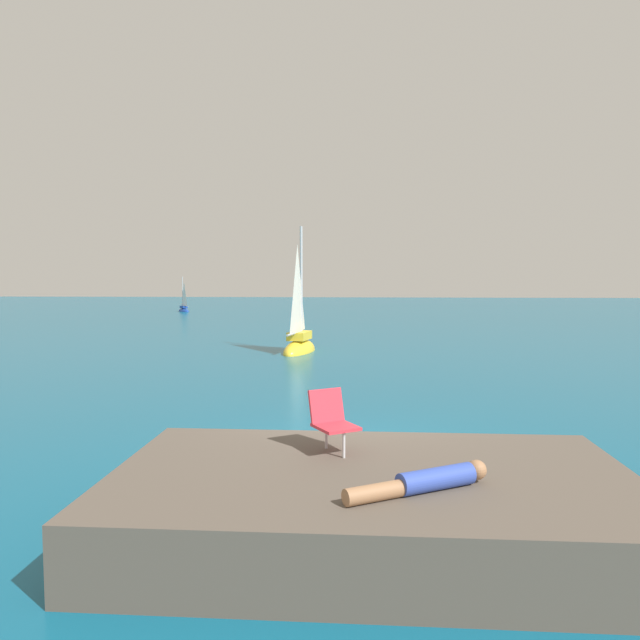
% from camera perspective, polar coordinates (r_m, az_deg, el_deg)
% --- Properties ---
extents(ground_plane, '(160.00, 160.00, 0.00)m').
position_cam_1_polar(ground_plane, '(10.78, 3.09, -12.53)').
color(ground_plane, '#0F5675').
extents(shore_ledge, '(6.13, 3.56, 0.82)m').
position_cam_1_polar(shore_ledge, '(7.35, 5.04, -17.30)').
color(shore_ledge, brown).
rests_on(shore_ledge, ground).
extents(boulder_seaward, '(0.77, 0.87, 0.59)m').
position_cam_1_polar(boulder_seaward, '(9.02, 8.83, -15.97)').
color(boulder_seaward, '#4E4242').
rests_on(boulder_seaward, ground).
extents(boulder_inland, '(1.55, 1.69, 0.94)m').
position_cam_1_polar(boulder_inland, '(9.92, 17.12, -14.21)').
color(boulder_inland, '#504A47').
rests_on(boulder_inland, ground).
extents(sailboat_near, '(1.58, 3.13, 5.70)m').
position_cam_1_polar(sailboat_near, '(24.41, -2.01, -2.39)').
color(sailboat_near, yellow).
rests_on(sailboat_near, ground).
extents(sailboat_far, '(1.63, 1.77, 3.43)m').
position_cam_1_polar(sailboat_far, '(54.39, -13.01, 1.00)').
color(sailboat_far, '#193D99').
rests_on(sailboat_far, ground).
extents(person_sunbather, '(1.59, 1.00, 0.25)m').
position_cam_1_polar(person_sunbather, '(6.59, 10.19, -15.06)').
color(person_sunbather, '#334CB2').
rests_on(person_sunbather, shore_ledge).
extents(beach_chair, '(0.72, 0.76, 0.80)m').
position_cam_1_polar(beach_chair, '(7.81, 1.12, -9.43)').
color(beach_chair, '#E03342').
rests_on(beach_chair, shore_ledge).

